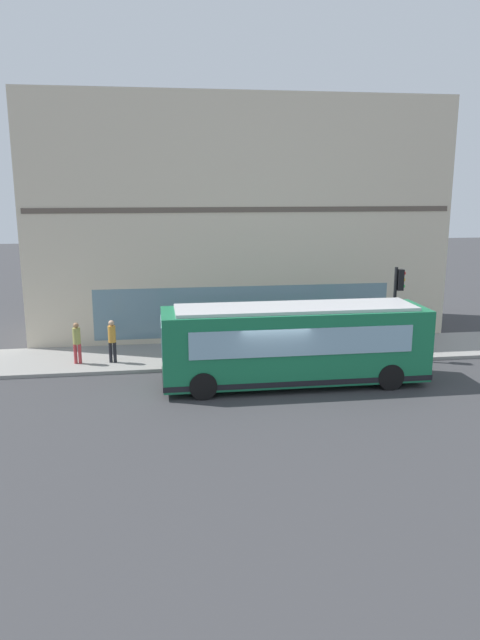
{
  "coord_description": "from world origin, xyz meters",
  "views": [
    {
      "loc": [
        -20.71,
        4.17,
        7.49
      ],
      "look_at": [
        1.92,
        0.9,
        2.26
      ],
      "focal_mm": 33.23,
      "sensor_mm": 36.0,
      "label": 1
    }
  ],
  "objects_px": {
    "fire_hydrant": "(365,349)",
    "pedestrian_walking_along_curb": "(77,340)",
    "traffic_light_near_corner": "(398,295)",
    "pedestrian_by_light_pole": "(376,321)",
    "pedestrian_near_hydrant": "(112,338)",
    "newspaper_vending_box": "(280,348)",
    "city_bus_nearside": "(294,345)"
  },
  "relations": [
    {
      "from": "pedestrian_near_hydrant",
      "to": "fire_hydrant",
      "type": "bearing_deg",
      "value": -93.71
    },
    {
      "from": "fire_hydrant",
      "to": "traffic_light_near_corner",
      "type": "bearing_deg",
      "value": -94.99
    },
    {
      "from": "pedestrian_walking_along_curb",
      "to": "newspaper_vending_box",
      "type": "bearing_deg",
      "value": -92.77
    },
    {
      "from": "fire_hydrant",
      "to": "pedestrian_near_hydrant",
      "type": "bearing_deg",
      "value": 86.29
    },
    {
      "from": "pedestrian_by_light_pole",
      "to": "city_bus_nearside",
      "type": "bearing_deg",
      "value": 133.21
    },
    {
      "from": "city_bus_nearside",
      "to": "newspaper_vending_box",
      "type": "xyz_separation_m",
      "value": [
        3.02,
        -0.11,
        -0.95
      ]
    },
    {
      "from": "traffic_light_near_corner",
      "to": "pedestrian_by_light_pole",
      "type": "distance_m",
      "value": 2.82
    },
    {
      "from": "traffic_light_near_corner",
      "to": "newspaper_vending_box",
      "type": "distance_m",
      "value": 5.53
    },
    {
      "from": "fire_hydrant",
      "to": "pedestrian_by_light_pole",
      "type": "bearing_deg",
      "value": -31.66
    },
    {
      "from": "traffic_light_near_corner",
      "to": "fire_hydrant",
      "type": "distance_m",
      "value": 2.72
    },
    {
      "from": "traffic_light_near_corner",
      "to": "pedestrian_walking_along_curb",
      "type": "xyz_separation_m",
      "value": [
        0.87,
        13.6,
        -1.72
      ]
    },
    {
      "from": "traffic_light_near_corner",
      "to": "pedestrian_by_light_pole",
      "type": "height_order",
      "value": "traffic_light_near_corner"
    },
    {
      "from": "fire_hydrant",
      "to": "newspaper_vending_box",
      "type": "height_order",
      "value": "newspaper_vending_box"
    },
    {
      "from": "fire_hydrant",
      "to": "pedestrian_walking_along_curb",
      "type": "distance_m",
      "value": 12.32
    },
    {
      "from": "traffic_light_near_corner",
      "to": "pedestrian_near_hydrant",
      "type": "height_order",
      "value": "traffic_light_near_corner"
    },
    {
      "from": "city_bus_nearside",
      "to": "fire_hydrant",
      "type": "xyz_separation_m",
      "value": [
        2.68,
        -3.81,
        -1.04
      ]
    },
    {
      "from": "traffic_light_near_corner",
      "to": "newspaper_vending_box",
      "type": "height_order",
      "value": "traffic_light_near_corner"
    },
    {
      "from": "pedestrian_near_hydrant",
      "to": "traffic_light_near_corner",
      "type": "bearing_deg",
      "value": -93.85
    },
    {
      "from": "newspaper_vending_box",
      "to": "traffic_light_near_corner",
      "type": "bearing_deg",
      "value": -95.19
    },
    {
      "from": "pedestrian_near_hydrant",
      "to": "newspaper_vending_box",
      "type": "xyz_separation_m",
      "value": [
        -0.36,
        -7.14,
        -0.61
      ]
    },
    {
      "from": "pedestrian_near_hydrant",
      "to": "pedestrian_walking_along_curb",
      "type": "xyz_separation_m",
      "value": [
        0.05,
        1.45,
        -0.04
      ]
    },
    {
      "from": "traffic_light_near_corner",
      "to": "pedestrian_by_light_pole",
      "type": "xyz_separation_m",
      "value": [
        2.26,
        -0.01,
        -1.69
      ]
    },
    {
      "from": "traffic_light_near_corner",
      "to": "newspaper_vending_box",
      "type": "bearing_deg",
      "value": 84.81
    },
    {
      "from": "city_bus_nearside",
      "to": "traffic_light_near_corner",
      "type": "bearing_deg",
      "value": -63.43
    },
    {
      "from": "city_bus_nearside",
      "to": "fire_hydrant",
      "type": "bearing_deg",
      "value": -54.9
    },
    {
      "from": "fire_hydrant",
      "to": "pedestrian_near_hydrant",
      "type": "distance_m",
      "value": 10.88
    },
    {
      "from": "city_bus_nearside",
      "to": "traffic_light_near_corner",
      "type": "xyz_separation_m",
      "value": [
        2.56,
        -5.12,
        1.34
      ]
    },
    {
      "from": "city_bus_nearside",
      "to": "pedestrian_walking_along_curb",
      "type": "distance_m",
      "value": 9.15
    },
    {
      "from": "newspaper_vending_box",
      "to": "pedestrian_near_hydrant",
      "type": "bearing_deg",
      "value": 87.09
    },
    {
      "from": "fire_hydrant",
      "to": "pedestrian_by_light_pole",
      "type": "distance_m",
      "value": 2.61
    },
    {
      "from": "fire_hydrant",
      "to": "pedestrian_walking_along_curb",
      "type": "height_order",
      "value": "pedestrian_walking_along_curb"
    },
    {
      "from": "pedestrian_by_light_pole",
      "to": "fire_hydrant",
      "type": "bearing_deg",
      "value": 148.34
    }
  ]
}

